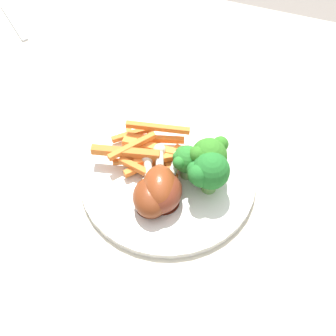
{
  "coord_description": "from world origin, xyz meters",
  "views": [
    {
      "loc": [
        -0.2,
        0.44,
        1.29
      ],
      "look_at": [
        -0.06,
        0.05,
        0.74
      ],
      "focal_mm": 49.79,
      "sensor_mm": 36.0,
      "label": 1
    }
  ],
  "objects": [
    {
      "name": "broccoli_floret_front",
      "position": [
        -0.09,
        0.04,
        0.76
      ],
      "size": [
        0.04,
        0.05,
        0.06
      ],
      "color": "#76A55D",
      "rests_on": "dinner_plate"
    },
    {
      "name": "broccoli_floret_back",
      "position": [
        -0.12,
        0.05,
        0.76
      ],
      "size": [
        0.06,
        0.06,
        0.07
      ],
      "color": "#74B255",
      "rests_on": "dinner_plate"
    },
    {
      "name": "dining_table",
      "position": [
        0.0,
        0.0,
        0.61
      ],
      "size": [
        1.11,
        0.9,
        0.71
      ],
      "color": "beige",
      "rests_on": "ground_plane"
    },
    {
      "name": "chicken_drumstick_extra",
      "position": [
        -0.07,
        0.09,
        0.74
      ],
      "size": [
        0.05,
        0.12,
        0.05
      ],
      "color": "#521C11",
      "rests_on": "dinner_plate"
    },
    {
      "name": "fork",
      "position": [
        0.39,
        -0.24,
        0.71
      ],
      "size": [
        0.15,
        0.13,
        0.0
      ],
      "primitive_type": "cube",
      "rotation": [
        0.0,
        0.0,
        2.45
      ],
      "color": "silver",
      "rests_on": "dining_table"
    },
    {
      "name": "chicken_drumstick_far",
      "position": [
        -0.06,
        0.08,
        0.74
      ],
      "size": [
        0.07,
        0.12,
        0.05
      ],
      "color": "#622310",
      "rests_on": "dinner_plate"
    },
    {
      "name": "ground_plane",
      "position": [
        0.0,
        0.0,
        0.0
      ],
      "size": [
        6.0,
        6.0,
        0.0
      ],
      "primitive_type": "plane",
      "color": "gray"
    },
    {
      "name": "broccoli_floret_middle",
      "position": [
        -0.12,
        0.02,
        0.76
      ],
      "size": [
        0.06,
        0.06,
        0.07
      ],
      "color": "#8BB74F",
      "rests_on": "dinner_plate"
    },
    {
      "name": "dinner_plate",
      "position": [
        -0.06,
        0.05,
        0.71
      ],
      "size": [
        0.27,
        0.27,
        0.01
      ],
      "primitive_type": "cylinder",
      "color": "white",
      "rests_on": "dining_table"
    },
    {
      "name": "chicken_drumstick_near",
      "position": [
        -0.06,
        0.1,
        0.74
      ],
      "size": [
        0.08,
        0.12,
        0.04
      ],
      "color": "#551F0E",
      "rests_on": "dinner_plate"
    },
    {
      "name": "carrot_fries_pile",
      "position": [
        -0.02,
        0.02,
        0.73
      ],
      "size": [
        0.16,
        0.12,
        0.04
      ],
      "color": "orange",
      "rests_on": "dinner_plate"
    }
  ]
}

